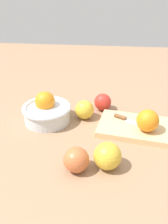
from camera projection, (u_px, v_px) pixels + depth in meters
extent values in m
plane|color=#997556|center=(98.00, 134.00, 0.85)|extent=(2.40, 2.40, 0.00)
cylinder|color=silver|center=(47.00, 114.00, 0.91)|extent=(0.17, 0.17, 0.05)
torus|color=silver|center=(47.00, 108.00, 0.90)|extent=(0.18, 0.18, 0.02)
sphere|color=orange|center=(45.00, 101.00, 0.91)|extent=(0.07, 0.07, 0.07)
sphere|color=orange|center=(44.00, 101.00, 0.92)|extent=(0.06, 0.06, 0.06)
cube|color=#DBB77F|center=(135.00, 127.00, 0.86)|extent=(0.28, 0.20, 0.02)
sphere|color=orange|center=(148.00, 121.00, 0.81)|extent=(0.07, 0.07, 0.07)
cube|color=silver|center=(140.00, 125.00, 0.86)|extent=(0.11, 0.07, 0.00)
cylinder|color=brown|center=(120.00, 117.00, 0.89)|extent=(0.05, 0.03, 0.01)
sphere|color=red|center=(103.00, 102.00, 0.98)|extent=(0.07, 0.07, 0.07)
sphere|color=gold|center=(107.00, 156.00, 0.68)|extent=(0.08, 0.08, 0.08)
sphere|color=#CC6638|center=(76.00, 160.00, 0.68)|extent=(0.07, 0.07, 0.07)
sphere|color=gold|center=(84.00, 110.00, 0.93)|extent=(0.07, 0.07, 0.07)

